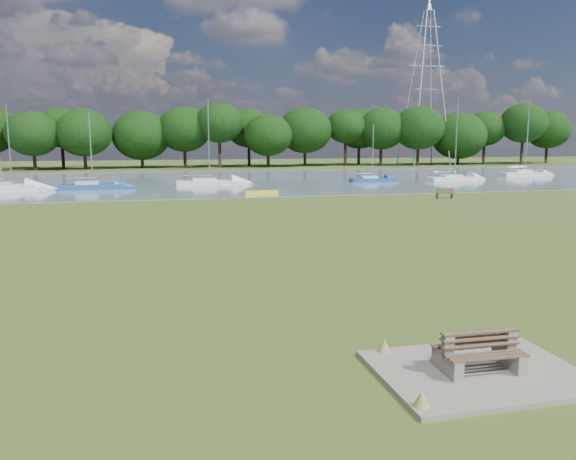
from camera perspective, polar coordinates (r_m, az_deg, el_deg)
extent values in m
plane|color=#516529|center=(25.18, 1.49, -1.89)|extent=(220.00, 220.00, 0.00)
cube|color=gray|center=(66.33, -8.09, 4.96)|extent=(220.00, 40.00, 0.10)
cube|color=#4C6626|center=(96.18, -9.88, 6.22)|extent=(220.00, 20.00, 0.40)
cube|color=gray|center=(12.73, 18.72, -13.49)|extent=(4.20, 3.20, 0.10)
cube|color=gray|center=(12.30, 15.86, -12.86)|extent=(0.24, 1.00, 0.42)
cube|color=gray|center=(12.16, 15.94, -11.21)|extent=(0.21, 0.18, 0.52)
cube|color=gray|center=(13.00, 21.53, -11.95)|extent=(0.24, 1.00, 0.42)
cube|color=gray|center=(12.87, 21.64, -10.37)|extent=(0.21, 0.18, 0.52)
cube|color=brown|center=(12.31, 19.59, -11.95)|extent=(1.72, 0.43, 0.04)
cube|color=brown|center=(12.40, 19.08, -10.36)|extent=(1.71, 0.17, 0.42)
cube|color=brown|center=(12.81, 18.11, -11.03)|extent=(1.72, 0.43, 0.04)
cube|color=brown|center=(12.52, 18.72, -10.15)|extent=(1.71, 0.17, 0.42)
cube|color=brown|center=(47.80, 14.95, 3.36)|extent=(0.14, 0.43, 0.43)
cube|color=brown|center=(48.22, 16.32, 3.35)|extent=(0.14, 0.43, 0.43)
cube|color=brown|center=(47.99, 15.65, 3.61)|extent=(1.46, 0.64, 0.05)
cube|color=brown|center=(47.79, 15.73, 3.86)|extent=(1.39, 0.28, 0.42)
cube|color=yellow|center=(49.56, -2.74, 3.84)|extent=(2.97, 0.80, 0.29)
cylinder|color=#B0B0B0|center=(102.71, 13.25, 13.89)|extent=(0.24, 0.24, 26.78)
cylinder|color=#B0B0B0|center=(104.88, 15.60, 13.70)|extent=(0.24, 0.24, 26.78)
cylinder|color=#B0B0B0|center=(106.90, 12.09, 13.74)|extent=(0.24, 0.24, 26.78)
cylinder|color=#B0B0B0|center=(108.99, 14.37, 13.57)|extent=(0.24, 0.24, 26.78)
cube|color=#B0B0B0|center=(106.25, 13.92, 15.88)|extent=(7.03, 0.15, 0.15)
cube|color=#B0B0B0|center=(106.72, 13.99, 17.74)|extent=(5.82, 0.15, 0.15)
cube|color=#B0B0B0|center=(107.26, 14.06, 19.43)|extent=(4.62, 0.15, 0.15)
cone|color=#B0B0B0|center=(107.99, 14.14, 21.35)|extent=(1.20, 1.20, 2.01)
cylinder|color=black|center=(93.35, -24.07, 6.80)|extent=(0.51, 0.51, 3.93)
ellipsoid|color=black|center=(93.33, -24.27, 9.74)|extent=(7.20, 7.20, 6.12)
cylinder|color=black|center=(92.36, -19.77, 7.13)|extent=(0.51, 0.51, 4.22)
ellipsoid|color=black|center=(92.36, -19.95, 10.33)|extent=(8.23, 8.23, 7.00)
cylinder|color=black|center=(91.92, -15.39, 7.06)|extent=(0.51, 0.51, 3.33)
ellipsoid|color=black|center=(91.88, -15.50, 9.60)|extent=(9.26, 9.26, 7.87)
cylinder|color=black|center=(91.99, -11.00, 7.32)|extent=(0.51, 0.51, 3.63)
ellipsoid|color=black|center=(91.96, -11.08, 10.08)|extent=(7.20, 7.20, 6.12)
cylinder|color=black|center=(92.59, -6.63, 7.53)|extent=(0.51, 0.51, 3.93)
ellipsoid|color=black|center=(92.57, -6.69, 10.49)|extent=(8.23, 8.23, 7.00)
cylinder|color=black|center=(93.71, -2.35, 7.69)|extent=(0.51, 0.51, 4.22)
ellipsoid|color=black|center=(93.71, -2.37, 10.85)|extent=(9.26, 9.26, 7.87)
cylinder|color=black|center=(95.35, 1.82, 7.45)|extent=(0.51, 0.51, 3.33)
ellipsoid|color=black|center=(95.31, 1.83, 9.90)|extent=(7.20, 7.20, 6.12)
cylinder|color=black|center=(97.45, 5.82, 7.54)|extent=(0.51, 0.51, 3.63)
ellipsoid|color=black|center=(97.42, 5.87, 10.14)|extent=(8.23, 8.23, 7.00)
cylinder|color=black|center=(100.00, 9.64, 7.58)|extent=(0.51, 0.51, 3.93)
ellipsoid|color=black|center=(99.99, 9.72, 10.33)|extent=(9.26, 9.26, 7.87)
cylinder|color=black|center=(102.96, 13.26, 7.59)|extent=(0.51, 0.51, 4.22)
ellipsoid|color=black|center=(102.96, 13.36, 10.46)|extent=(7.20, 7.20, 6.12)
cylinder|color=black|center=(106.32, 16.64, 7.26)|extent=(0.51, 0.51, 3.33)
ellipsoid|color=black|center=(106.28, 16.74, 9.45)|extent=(8.23, 8.23, 7.00)
cylinder|color=black|center=(110.00, 19.82, 7.23)|extent=(0.51, 0.51, 3.63)
ellipsoid|color=black|center=(109.98, 19.95, 9.54)|extent=(9.26, 9.26, 7.87)
cylinder|color=black|center=(114.00, 22.79, 7.19)|extent=(0.51, 0.51, 3.93)
ellipsoid|color=black|center=(113.98, 22.94, 9.59)|extent=(7.20, 7.20, 6.12)
cylinder|color=black|center=(118.27, 25.54, 7.13)|extent=(0.51, 0.51, 4.22)
ellipsoid|color=black|center=(118.27, 25.72, 9.62)|extent=(8.23, 8.23, 7.00)
cube|color=silver|center=(60.92, -27.07, 4.01)|extent=(6.81, 2.07, 0.63)
cube|color=navy|center=(64.27, 8.55, 5.13)|extent=(5.08, 1.49, 0.61)
cube|color=silver|center=(64.09, 8.22, 5.46)|extent=(1.79, 1.14, 0.39)
cylinder|color=#A5A8AD|center=(64.13, 8.62, 7.88)|extent=(0.10, 0.10, 5.91)
cube|color=silver|center=(78.95, 22.93, 5.32)|extent=(6.78, 1.95, 0.79)
cube|color=silver|center=(78.60, 22.64, 5.68)|extent=(2.38, 1.51, 0.51)
cylinder|color=#A5A8AD|center=(78.83, 23.15, 8.76)|extent=(0.14, 0.14, 9.15)
cube|color=navy|center=(57.18, -19.22, 4.27)|extent=(6.10, 1.85, 0.72)
cube|color=silver|center=(57.18, -19.73, 4.68)|extent=(2.15, 1.39, 0.46)
cylinder|color=#A5A8AD|center=(57.01, -19.41, 7.82)|extent=(0.12, 0.12, 6.78)
cube|color=silver|center=(57.45, -26.19, 3.80)|extent=(6.09, 2.66, 0.60)
cube|color=silver|center=(57.45, -26.69, 4.13)|extent=(2.26, 1.64, 0.39)
cylinder|color=#A5A8AD|center=(57.28, -26.47, 7.62)|extent=(0.10, 0.10, 7.41)
cube|color=silver|center=(59.90, -7.96, 4.87)|extent=(7.07, 2.16, 0.66)
cube|color=silver|center=(59.80, -8.51, 5.24)|extent=(2.50, 1.61, 0.42)
cylinder|color=#A5A8AD|center=(59.73, -8.06, 9.05)|extent=(0.11, 0.11, 8.44)
cube|color=silver|center=(67.93, 16.56, 5.09)|extent=(6.65, 2.31, 0.67)
cube|color=silver|center=(67.61, 16.21, 5.44)|extent=(2.39, 1.60, 0.43)
cylinder|color=#A5A8AD|center=(67.78, 16.74, 9.00)|extent=(0.11, 0.11, 8.98)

